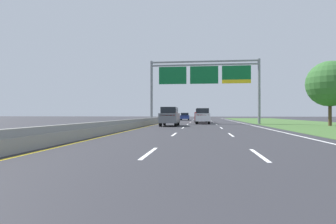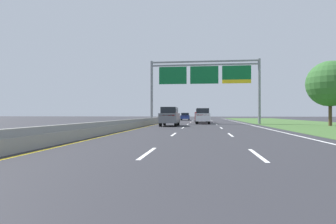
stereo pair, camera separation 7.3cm
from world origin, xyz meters
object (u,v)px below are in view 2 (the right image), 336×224
car_grey_left_lane_suv (170,116)px  car_white_centre_lane_suv (203,116)px  car_blue_left_lane_sedan (185,116)px  overhead_sign_gantry (204,78)px  pickup_truck_red (201,116)px  roadside_tree_mid (330,84)px

car_grey_left_lane_suv → car_white_centre_lane_suv: size_ratio=1.00×
car_blue_left_lane_sedan → overhead_sign_gantry: bearing=-170.5°
pickup_truck_red → car_white_centre_lane_suv: size_ratio=1.15×
car_blue_left_lane_sedan → roadside_tree_mid: bearing=-146.6°
car_blue_left_lane_sedan → roadside_tree_mid: (17.89, -26.07, 3.94)m
car_blue_left_lane_sedan → car_grey_left_lane_suv: bearing=178.9°
car_grey_left_lane_suv → roadside_tree_mid: 18.43m
overhead_sign_gantry → car_blue_left_lane_sedan: (-3.87, 20.75, -5.47)m
car_grey_left_lane_suv → roadside_tree_mid: bearing=-82.7°
car_blue_left_lane_sedan → roadside_tree_mid: 31.86m
car_white_centre_lane_suv → car_blue_left_lane_sedan: (-3.69, 20.80, -0.28)m
overhead_sign_gantry → car_white_centre_lane_suv: overhead_sign_gantry is taller
overhead_sign_gantry → car_blue_left_lane_sedan: size_ratio=3.40×
car_white_centre_lane_suv → roadside_tree_mid: bearing=-109.7°
overhead_sign_gantry → roadside_tree_mid: size_ratio=2.06×
car_white_centre_lane_suv → roadside_tree_mid: roadside_tree_mid is taller
car_blue_left_lane_sedan → pickup_truck_red: bearing=-166.4°
car_grey_left_lane_suv → roadside_tree_mid: (17.92, 2.27, 3.66)m
car_white_centre_lane_suv → roadside_tree_mid: (14.20, -5.28, 3.66)m
car_grey_left_lane_suv → roadside_tree_mid: roadside_tree_mid is taller
pickup_truck_red → car_white_centre_lane_suv: (0.24, -7.65, 0.02)m
car_white_centre_lane_suv → overhead_sign_gantry: bearing=-74.1°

